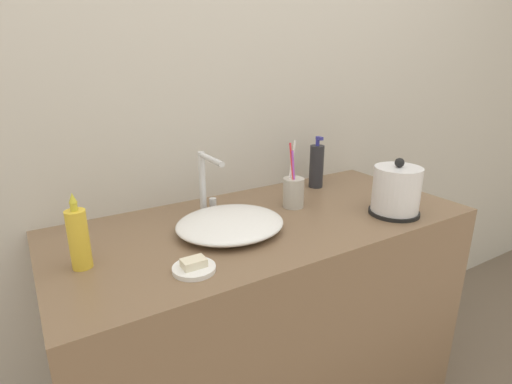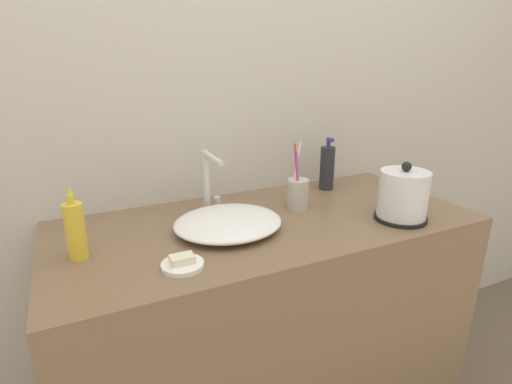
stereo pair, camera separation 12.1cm
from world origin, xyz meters
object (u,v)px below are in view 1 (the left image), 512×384
object	(u,v)px
faucet	(206,179)
electric_kettle	(396,192)
lotion_bottle	(316,166)
shampoo_bottle	(79,238)
toothbrush_cup	(293,192)

from	to	relation	value
faucet	electric_kettle	world-z (taller)	faucet
lotion_bottle	shampoo_bottle	distance (m)	0.92
lotion_bottle	shampoo_bottle	bearing A→B (deg)	-167.25
electric_kettle	shampoo_bottle	size ratio (longest dim) A/B	0.98
electric_kettle	toothbrush_cup	bearing A→B (deg)	136.94
faucet	shampoo_bottle	bearing A→B (deg)	-157.80
electric_kettle	shampoo_bottle	world-z (taller)	shampoo_bottle
faucet	toothbrush_cup	world-z (taller)	toothbrush_cup
faucet	shampoo_bottle	size ratio (longest dim) A/B	1.06
shampoo_bottle	toothbrush_cup	bearing A→B (deg)	5.73
toothbrush_cup	faucet	bearing A→B (deg)	160.22
shampoo_bottle	lotion_bottle	bearing A→B (deg)	12.75
faucet	electric_kettle	distance (m)	0.62
lotion_bottle	toothbrush_cup	bearing A→B (deg)	-147.48
lotion_bottle	faucet	bearing A→B (deg)	-175.88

